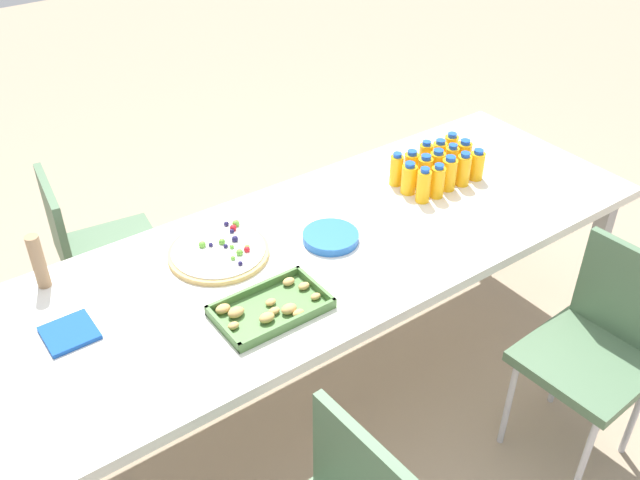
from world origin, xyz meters
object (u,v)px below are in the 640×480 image
at_px(juice_bottle_9, 409,179).
at_px(snack_tray, 269,308).
at_px(juice_bottle_7, 437,167).
at_px(juice_bottle_11, 463,170).
at_px(juice_bottle_12, 449,174).
at_px(chair_far_left, 601,342).
at_px(juice_bottle_8, 425,172).
at_px(juice_bottle_5, 463,157).
at_px(napkin_stack, 70,333).
at_px(party_table, 327,255).
at_px(juice_bottle_4, 396,170).
at_px(juice_bottle_14, 423,186).
at_px(plate_stack, 331,237).
at_px(chair_near_right, 93,247).
at_px(juice_bottle_10, 477,165).
at_px(juice_bottle_6, 451,162).
at_px(juice_bottle_1, 439,155).
at_px(fruit_pizza, 219,252).
at_px(juice_bottle_3, 411,166).
at_px(juice_bottle_13, 437,181).
at_px(cardboard_tube, 38,262).
at_px(juice_bottle_0, 451,149).
at_px(juice_bottle_2, 425,159).

relative_size(juice_bottle_9, snack_tray, 0.38).
xyz_separation_m(juice_bottle_7, juice_bottle_11, (-0.07, 0.08, -0.00)).
distance_m(juice_bottle_12, snack_tray, 1.00).
bearing_deg(chair_far_left, juice_bottle_8, 1.46).
distance_m(juice_bottle_5, juice_bottle_9, 0.29).
relative_size(juice_bottle_12, napkin_stack, 0.97).
height_order(juice_bottle_7, napkin_stack, juice_bottle_7).
bearing_deg(juice_bottle_9, party_table, 10.65).
distance_m(juice_bottle_4, snack_tray, 0.91).
xyz_separation_m(chair_far_left, juice_bottle_14, (0.15, -0.78, 0.30)).
xyz_separation_m(juice_bottle_14, plate_stack, (0.45, 0.00, -0.05)).
bearing_deg(chair_near_right, juice_bottle_10, 67.54).
bearing_deg(chair_near_right, juice_bottle_12, 64.78).
distance_m(juice_bottle_6, juice_bottle_9, 0.22).
bearing_deg(juice_bottle_5, juice_bottle_11, 44.86).
xyz_separation_m(juice_bottle_1, snack_tray, (1.06, 0.35, -0.05)).
bearing_deg(juice_bottle_14, juice_bottle_7, -151.63).
bearing_deg(plate_stack, juice_bottle_1, -167.06).
distance_m(juice_bottle_8, fruit_pizza, 0.89).
relative_size(juice_bottle_3, juice_bottle_14, 0.91).
xyz_separation_m(juice_bottle_3, juice_bottle_13, (0.00, 0.15, 0.00)).
distance_m(juice_bottle_9, cardboard_tube, 1.38).
bearing_deg(chair_far_left, juice_bottle_14, 7.33).
distance_m(juice_bottle_0, juice_bottle_1, 0.07).
bearing_deg(juice_bottle_5, juice_bottle_12, 24.00).
bearing_deg(juice_bottle_8, chair_near_right, -31.98).
relative_size(juice_bottle_0, juice_bottle_7, 0.97).
bearing_deg(chair_far_left, juice_bottle_11, -8.45).
relative_size(chair_near_right, juice_bottle_1, 6.21).
distance_m(juice_bottle_1, plate_stack, 0.69).
bearing_deg(napkin_stack, juice_bottle_14, 177.48).
distance_m(juice_bottle_11, fruit_pizza, 1.04).
distance_m(chair_far_left, juice_bottle_6, 0.91).
height_order(juice_bottle_0, juice_bottle_4, same).
relative_size(juice_bottle_8, juice_bottle_10, 1.10).
xyz_separation_m(party_table, fruit_pizza, (0.35, -0.16, 0.07)).
distance_m(party_table, juice_bottle_12, 0.62).
bearing_deg(juice_bottle_14, juice_bottle_8, -135.07).
xyz_separation_m(chair_near_right, fruit_pizza, (-0.26, 0.64, 0.25)).
bearing_deg(juice_bottle_8, juice_bottle_2, -133.66).
bearing_deg(juice_bottle_9, chair_far_left, 99.94).
distance_m(juice_bottle_7, juice_bottle_12, 0.07).
relative_size(juice_bottle_2, snack_tray, 0.42).
bearing_deg(juice_bottle_11, juice_bottle_13, 0.55).
distance_m(juice_bottle_1, napkin_stack, 1.60).
height_order(chair_near_right, napkin_stack, chair_near_right).
bearing_deg(plate_stack, chair_far_left, 127.61).
bearing_deg(juice_bottle_6, juice_bottle_3, -25.92).
xyz_separation_m(juice_bottle_1, juice_bottle_3, (0.16, 0.00, -0.00)).
bearing_deg(chair_far_left, fruit_pizza, 42.44).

